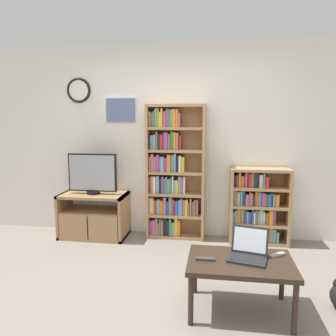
{
  "coord_description": "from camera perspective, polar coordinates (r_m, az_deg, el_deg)",
  "views": [
    {
      "loc": [
        0.55,
        -2.67,
        1.6
      ],
      "look_at": [
        0.01,
        0.96,
        1.05
      ],
      "focal_mm": 35.0,
      "sensor_mm": 36.0,
      "label": 1
    }
  ],
  "objects": [
    {
      "name": "wall_back",
      "position": [
        4.5,
        1.21,
        4.68
      ],
      "size": [
        6.62,
        0.09,
        2.6
      ],
      "color": "silver",
      "rests_on": "ground_plane"
    },
    {
      "name": "ground_plane",
      "position": [
        3.16,
        -3.05,
        -21.93
      ],
      "size": [
        18.0,
        18.0,
        0.0
      ],
      "primitive_type": "plane",
      "color": "gray"
    },
    {
      "name": "bookshelf_short",
      "position": [
        4.44,
        15.12,
        -6.59
      ],
      "size": [
        0.75,
        0.31,
        0.98
      ],
      "color": "tan",
      "rests_on": "ground_plane"
    },
    {
      "name": "remote_near_laptop",
      "position": [
        2.81,
        6.53,
        -15.48
      ],
      "size": [
        0.16,
        0.05,
        0.02
      ],
      "rotation": [
        0.0,
        0.0,
        1.6
      ],
      "color": "#38383A",
      "rests_on": "coffee_table"
    },
    {
      "name": "laptop",
      "position": [
        2.9,
        13.83,
        -13.84
      ],
      "size": [
        0.36,
        0.33,
        0.25
      ],
      "rotation": [
        0.0,
        0.0,
        -0.24
      ],
      "color": "#232326",
      "rests_on": "coffee_table"
    },
    {
      "name": "tv_stand",
      "position": [
        4.64,
        -12.81,
        -8.01
      ],
      "size": [
        0.89,
        0.49,
        0.6
      ],
      "color": "#9E754C",
      "rests_on": "ground_plane"
    },
    {
      "name": "coffee_table",
      "position": [
        2.88,
        12.48,
        -16.34
      ],
      "size": [
        0.86,
        0.58,
        0.45
      ],
      "color": "#332319",
      "rests_on": "ground_plane"
    },
    {
      "name": "television",
      "position": [
        4.51,
        -13.0,
        -0.99
      ],
      "size": [
        0.66,
        0.18,
        0.55
      ],
      "color": "black",
      "rests_on": "tv_stand"
    },
    {
      "name": "remote_far_from_laptop",
      "position": [
        3.02,
        18.46,
        -14.14
      ],
      "size": [
        0.16,
        0.13,
        0.02
      ],
      "rotation": [
        0.0,
        0.0,
        2.18
      ],
      "color": "#99999E",
      "rests_on": "coffee_table"
    },
    {
      "name": "bookshelf_tall",
      "position": [
        4.4,
        0.71,
        -1.18
      ],
      "size": [
        0.78,
        0.25,
        1.8
      ],
      "color": "tan",
      "rests_on": "ground_plane"
    }
  ]
}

